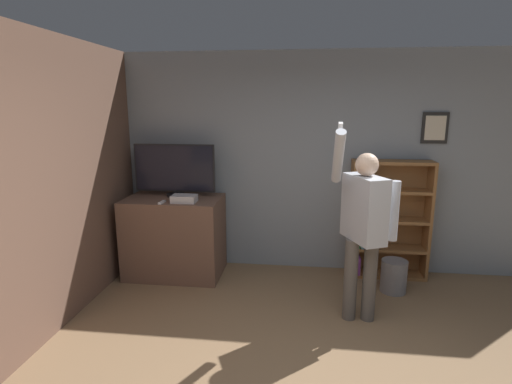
{
  "coord_description": "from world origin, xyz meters",
  "views": [
    {
      "loc": [
        -0.08,
        -2.31,
        2.07
      ],
      "look_at": [
        -0.57,
        1.74,
        1.17
      ],
      "focal_mm": 28.0,
      "sensor_mm": 36.0,
      "label": 1
    }
  ],
  "objects": [
    {
      "name": "waste_bin",
      "position": [
        0.96,
        2.02,
        0.18
      ],
      "size": [
        0.29,
        0.29,
        0.37
      ],
      "color": "gray",
      "rests_on": "ground_plane"
    },
    {
      "name": "tv_ledge",
      "position": [
        -1.63,
        2.2,
        0.48
      ],
      "size": [
        1.14,
        0.71,
        0.97
      ],
      "color": "brown",
      "rests_on": "ground_plane"
    },
    {
      "name": "person",
      "position": [
        0.49,
        1.36,
        1.0
      ],
      "size": [
        0.62,
        0.58,
        1.92
      ],
      "rotation": [
        0.0,
        0.0,
        -1.15
      ],
      "color": "#56514C",
      "rests_on": "ground_plane"
    },
    {
      "name": "wall_back",
      "position": [
        0.0,
        2.64,
        1.35
      ],
      "size": [
        6.63,
        0.09,
        2.7
      ],
      "color": "gray",
      "rests_on": "ground_plane"
    },
    {
      "name": "bookshelf",
      "position": [
        0.88,
        2.46,
        0.71
      ],
      "size": [
        0.93,
        0.28,
        1.43
      ],
      "color": "brown",
      "rests_on": "ground_plane"
    },
    {
      "name": "game_console",
      "position": [
        -1.44,
        2.01,
        1.01
      ],
      "size": [
        0.28,
        0.19,
        0.08
      ],
      "color": "silver",
      "rests_on": "tv_ledge"
    },
    {
      "name": "wall_side_brick",
      "position": [
        -2.34,
        1.3,
        1.35
      ],
      "size": [
        0.06,
        4.21,
        2.7
      ],
      "color": "brown",
      "rests_on": "ground_plane"
    },
    {
      "name": "remote_loose",
      "position": [
        -1.67,
        1.93,
        0.98
      ],
      "size": [
        0.05,
        0.14,
        0.02
      ],
      "color": "white",
      "rests_on": "tv_ledge"
    },
    {
      "name": "television",
      "position": [
        -1.63,
        2.3,
        1.3
      ],
      "size": [
        0.99,
        0.22,
        0.64
      ],
      "color": "black",
      "rests_on": "tv_ledge"
    }
  ]
}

